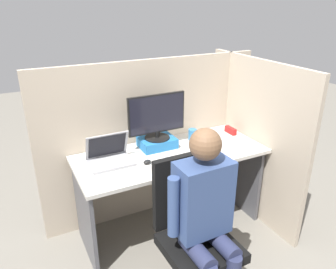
{
  "coord_description": "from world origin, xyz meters",
  "views": [
    {
      "loc": [
        -1.13,
        -1.84,
        1.94
      ],
      "look_at": [
        -0.11,
        0.17,
        1.0
      ],
      "focal_mm": 35.0,
      "sensor_mm": 36.0,
      "label": 1
    }
  ],
  "objects_px": {
    "monitor": "(157,117)",
    "laptop": "(110,157)",
    "carrot_toy": "(187,163)",
    "stapler": "(231,130)",
    "coffee_mug": "(192,135)",
    "paper_box": "(157,143)",
    "office_chair": "(193,229)",
    "person": "(206,213)"
  },
  "relations": [
    {
      "from": "stapler",
      "to": "person",
      "type": "bearing_deg",
      "value": -133.19
    },
    {
      "from": "stapler",
      "to": "coffee_mug",
      "type": "bearing_deg",
      "value": 175.72
    },
    {
      "from": "laptop",
      "to": "carrot_toy",
      "type": "distance_m",
      "value": 0.6
    },
    {
      "from": "carrot_toy",
      "to": "coffee_mug",
      "type": "xyz_separation_m",
      "value": [
        0.29,
        0.41,
        0.03
      ]
    },
    {
      "from": "paper_box",
      "to": "monitor",
      "type": "xyz_separation_m",
      "value": [
        0.0,
        0.0,
        0.24
      ]
    },
    {
      "from": "laptop",
      "to": "stapler",
      "type": "height_order",
      "value": "laptop"
    },
    {
      "from": "laptop",
      "to": "stapler",
      "type": "relative_size",
      "value": 2.45
    },
    {
      "from": "office_chair",
      "to": "monitor",
      "type": "bearing_deg",
      "value": 81.68
    },
    {
      "from": "person",
      "to": "coffee_mug",
      "type": "height_order",
      "value": "person"
    },
    {
      "from": "paper_box",
      "to": "office_chair",
      "type": "relative_size",
      "value": 0.3
    },
    {
      "from": "paper_box",
      "to": "monitor",
      "type": "relative_size",
      "value": 0.59
    },
    {
      "from": "stapler",
      "to": "office_chair",
      "type": "distance_m",
      "value": 1.2
    },
    {
      "from": "stapler",
      "to": "coffee_mug",
      "type": "distance_m",
      "value": 0.4
    },
    {
      "from": "laptop",
      "to": "carrot_toy",
      "type": "height_order",
      "value": "laptop"
    },
    {
      "from": "paper_box",
      "to": "carrot_toy",
      "type": "xyz_separation_m",
      "value": [
        0.06,
        -0.41,
        -0.02
      ]
    },
    {
      "from": "paper_box",
      "to": "coffee_mug",
      "type": "xyz_separation_m",
      "value": [
        0.35,
        -0.0,
        0.01
      ]
    },
    {
      "from": "paper_box",
      "to": "laptop",
      "type": "distance_m",
      "value": 0.46
    },
    {
      "from": "laptop",
      "to": "stapler",
      "type": "distance_m",
      "value": 1.21
    },
    {
      "from": "monitor",
      "to": "carrot_toy",
      "type": "height_order",
      "value": "monitor"
    },
    {
      "from": "monitor",
      "to": "coffee_mug",
      "type": "distance_m",
      "value": 0.42
    },
    {
      "from": "person",
      "to": "paper_box",
      "type": "bearing_deg",
      "value": 82.77
    },
    {
      "from": "stapler",
      "to": "carrot_toy",
      "type": "bearing_deg",
      "value": -151.41
    },
    {
      "from": "paper_box",
      "to": "stapler",
      "type": "relative_size",
      "value": 2.21
    },
    {
      "from": "coffee_mug",
      "to": "person",
      "type": "bearing_deg",
      "value": -116.11
    },
    {
      "from": "person",
      "to": "monitor",
      "type": "bearing_deg",
      "value": 82.79
    },
    {
      "from": "carrot_toy",
      "to": "office_chair",
      "type": "distance_m",
      "value": 0.52
    },
    {
      "from": "laptop",
      "to": "person",
      "type": "bearing_deg",
      "value": -69.02
    },
    {
      "from": "laptop",
      "to": "coffee_mug",
      "type": "xyz_separation_m",
      "value": [
        0.8,
        0.1,
        0.0
      ]
    },
    {
      "from": "stapler",
      "to": "person",
      "type": "distance_m",
      "value": 1.28
    },
    {
      "from": "stapler",
      "to": "laptop",
      "type": "bearing_deg",
      "value": -176.85
    },
    {
      "from": "paper_box",
      "to": "coffee_mug",
      "type": "bearing_deg",
      "value": -0.23
    },
    {
      "from": "monitor",
      "to": "stapler",
      "type": "xyz_separation_m",
      "value": [
        0.75,
        -0.03,
        -0.25
      ]
    },
    {
      "from": "carrot_toy",
      "to": "person",
      "type": "height_order",
      "value": "person"
    },
    {
      "from": "monitor",
      "to": "office_chair",
      "type": "xyz_separation_m",
      "value": [
        -0.12,
        -0.82,
        -0.52
      ]
    },
    {
      "from": "laptop",
      "to": "office_chair",
      "type": "bearing_deg",
      "value": -64.92
    },
    {
      "from": "laptop",
      "to": "carrot_toy",
      "type": "relative_size",
      "value": 2.5
    },
    {
      "from": "paper_box",
      "to": "carrot_toy",
      "type": "relative_size",
      "value": 2.25
    },
    {
      "from": "monitor",
      "to": "laptop",
      "type": "bearing_deg",
      "value": -167.49
    },
    {
      "from": "laptop",
      "to": "person",
      "type": "height_order",
      "value": "person"
    },
    {
      "from": "laptop",
      "to": "office_chair",
      "type": "height_order",
      "value": "laptop"
    },
    {
      "from": "laptop",
      "to": "person",
      "type": "xyz_separation_m",
      "value": [
        0.33,
        -0.87,
        -0.06
      ]
    },
    {
      "from": "carrot_toy",
      "to": "office_chair",
      "type": "relative_size",
      "value": 0.14
    }
  ]
}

